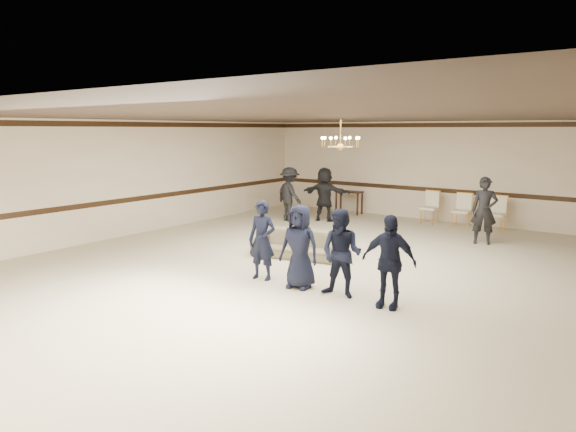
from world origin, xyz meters
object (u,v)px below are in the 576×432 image
object	(u,v)px
adult_mid	(325,194)
adult_right	(484,211)
boy_c	(341,253)
banquet_chair_right	(496,214)
boy_b	(300,246)
banquet_chair_left	(430,208)
settee	(298,244)
chandelier	(341,132)
console_table	(349,202)
boy_d	(389,261)
banquet_chair_mid	(462,211)
boy_a	(262,240)
adult_left	(290,194)

from	to	relation	value
adult_mid	adult_right	size ratio (longest dim) A/B	1.00
boy_c	banquet_chair_right	world-z (taller)	boy_c
boy_b	banquet_chair_right	world-z (taller)	boy_b
banquet_chair_right	adult_mid	bearing A→B (deg)	-164.05
banquet_chair_left	adult_right	bearing A→B (deg)	-38.58
settee	banquet_chair_left	distance (m)	5.95
chandelier	settee	xyz separation A→B (m)	(-0.74, -0.60, -2.57)
settee	console_table	size ratio (longest dim) A/B	2.18
boy_c	console_table	world-z (taller)	boy_c
boy_d	settee	size ratio (longest dim) A/B	0.75
boy_c	banquet_chair_mid	distance (m)	7.73
boy_b	banquet_chair_left	xyz separation A→B (m)	(-0.40, 7.72, -0.28)
chandelier	boy_a	bearing A→B (deg)	-97.28
adult_left	adult_mid	size ratio (longest dim) A/B	1.00
adult_mid	banquet_chair_left	distance (m)	3.33
banquet_chair_mid	console_table	world-z (taller)	banquet_chair_mid
boy_a	adult_left	distance (m)	6.44
adult_left	adult_right	size ratio (longest dim) A/B	1.00
adult_left	chandelier	bearing A→B (deg)	158.86
banquet_chair_mid	boy_b	bearing A→B (deg)	-96.75
banquet_chair_right	console_table	bearing A→B (deg)	176.67
banquet_chair_right	console_table	xyz separation A→B (m)	(-5.00, 0.20, -0.10)
boy_c	banquet_chair_mid	xyz separation A→B (m)	(-0.30, 7.72, -0.28)
settee	adult_left	size ratio (longest dim) A/B	1.20
adult_left	banquet_chair_mid	bearing A→B (deg)	-136.62
settee	banquet_chair_right	distance (m)	6.56
settee	adult_left	distance (m)	4.71
settee	banquet_chair_mid	xyz separation A→B (m)	(1.93, 5.87, 0.20)
boy_a	settee	world-z (taller)	boy_a
boy_b	boy_d	size ratio (longest dim) A/B	1.00
boy_d	adult_left	bearing A→B (deg)	130.72
boy_c	console_table	distance (m)	9.01
boy_b	boy_c	xyz separation A→B (m)	(0.90, 0.00, 0.00)
settee	adult_mid	size ratio (longest dim) A/B	1.20
boy_c	banquet_chair_left	xyz separation A→B (m)	(-1.30, 7.72, -0.28)
chandelier	adult_left	bearing A→B (deg)	140.01
settee	adult_left	xyz separation A→B (m)	(-2.91, 3.66, 0.57)
boy_a	console_table	size ratio (longest dim) A/B	1.64
banquet_chair_mid	banquet_chair_right	distance (m)	1.00
adult_left	banquet_chair_left	world-z (taller)	adult_left
boy_a	boy_b	world-z (taller)	same
banquet_chair_left	console_table	world-z (taller)	banquet_chair_left
settee	boy_b	bearing A→B (deg)	-68.29
adult_left	adult_mid	xyz separation A→B (m)	(0.90, 0.70, 0.00)
boy_a	console_table	bearing A→B (deg)	97.29
boy_d	banquet_chair_mid	size ratio (longest dim) A/B	1.55
chandelier	banquet_chair_left	distance (m)	5.78
banquet_chair_mid	chandelier	bearing A→B (deg)	-105.01
adult_left	banquet_chair_mid	size ratio (longest dim) A/B	1.72
boy_c	console_table	bearing A→B (deg)	112.60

